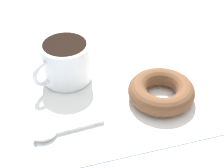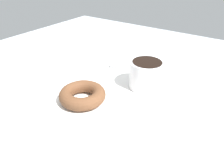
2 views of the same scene
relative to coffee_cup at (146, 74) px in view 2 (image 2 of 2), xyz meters
The scene contains 5 objects.
ground_plane 11.83cm from the coffee_cup, 52.76° to the right, with size 120.00×120.00×2.00cm, color #B2BCC6.
napkin 10.15cm from the coffee_cup, 40.58° to the right, with size 28.41×28.41×0.30cm, color white.
coffee_cup is the anchor object (origin of this frame).
donut 17.75cm from the coffee_cup, 32.31° to the right, with size 11.34×11.34×3.19cm, color brown.
spoon 14.78cm from the coffee_cup, 106.11° to the right, with size 11.50×2.83×0.90cm.
Camera 2 is at (40.70, 30.26, 30.93)cm, focal length 35.00 mm.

